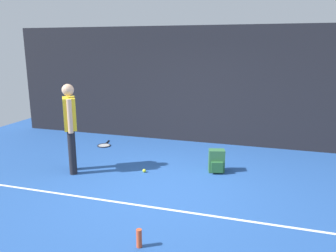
% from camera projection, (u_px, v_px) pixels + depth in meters
% --- Properties ---
extents(ground_plane, '(12.00, 12.00, 0.00)m').
position_uv_depth(ground_plane, '(161.00, 188.00, 5.80)').
color(ground_plane, '#234C93').
extents(back_fence, '(10.00, 0.10, 2.85)m').
position_uv_depth(back_fence, '(199.00, 86.00, 8.26)').
color(back_fence, black).
rests_on(back_fence, ground).
extents(court_line, '(9.00, 0.05, 0.00)m').
position_uv_depth(court_line, '(146.00, 206.00, 5.13)').
color(court_line, white).
rests_on(court_line, ground).
extents(tennis_player, '(0.41, 0.45, 1.70)m').
position_uv_depth(tennis_player, '(70.00, 123.00, 6.31)').
color(tennis_player, black).
rests_on(tennis_player, ground).
extents(tennis_racket, '(0.38, 0.63, 0.03)m').
position_uv_depth(tennis_racket, '(104.00, 145.00, 8.23)').
color(tennis_racket, black).
rests_on(tennis_racket, ground).
extents(backpack, '(0.34, 0.34, 0.44)m').
position_uv_depth(backpack, '(217.00, 161.00, 6.48)').
color(backpack, '#2D6038').
rests_on(backpack, ground).
extents(tennis_ball_near_player, '(0.07, 0.07, 0.07)m').
position_uv_depth(tennis_ball_near_player, '(144.00, 171.00, 6.49)').
color(tennis_ball_near_player, '#CCE033').
rests_on(tennis_ball_near_player, ground).
extents(water_bottle, '(0.07, 0.07, 0.23)m').
position_uv_depth(water_bottle, '(139.00, 238.00, 4.07)').
color(water_bottle, '#D84C26').
rests_on(water_bottle, ground).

